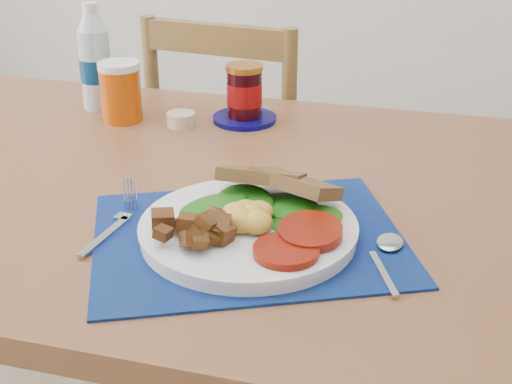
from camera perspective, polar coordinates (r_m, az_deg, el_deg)
table at (r=1.22m, az=-6.71°, el=-2.41°), size 1.40×0.90×0.75m
chair_far at (r=1.81m, az=-1.57°, el=3.51°), size 0.44×0.42×1.09m
placemat at (r=0.99m, az=-0.61°, el=-3.68°), size 0.52×0.48×0.00m
breakfast_plate at (r=0.98m, az=-1.02°, el=-2.59°), size 0.30×0.30×0.07m
fork at (r=1.04m, az=-11.09°, el=-2.50°), size 0.03×0.17×0.00m
spoon at (r=0.96m, az=10.48°, el=-4.84°), size 0.05×0.15×0.00m
water_bottle at (r=1.52m, az=-12.75°, el=10.06°), size 0.06×0.06×0.22m
juice_glass at (r=1.44m, az=-10.76°, el=7.76°), size 0.08×0.08×0.11m
ramekin at (r=1.40m, az=-6.02°, el=5.79°), size 0.06×0.06×0.03m
jam_on_saucer at (r=1.41m, az=-0.93°, el=7.65°), size 0.13×0.13×0.11m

